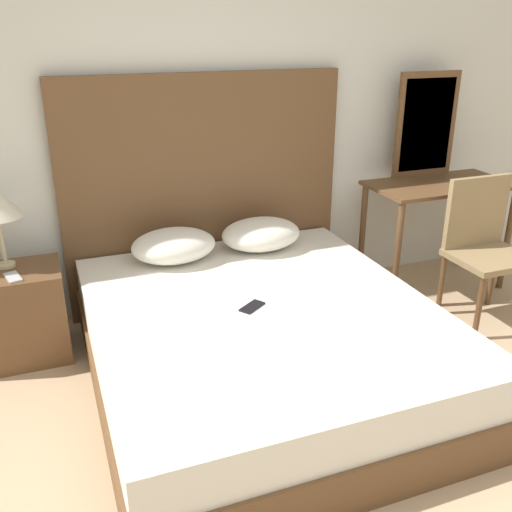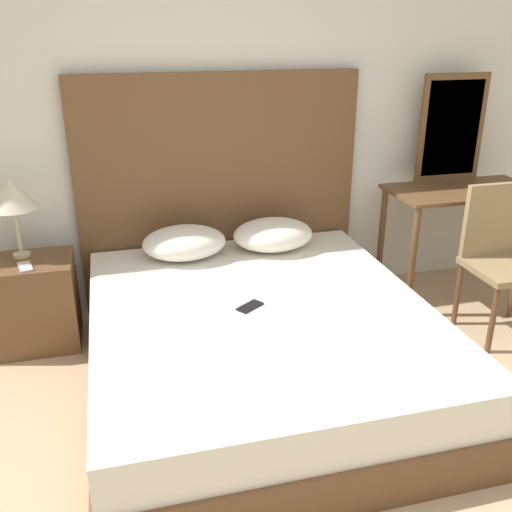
{
  "view_description": "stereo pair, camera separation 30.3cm",
  "coord_description": "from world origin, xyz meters",
  "views": [
    {
      "loc": [
        -1.02,
        -1.12,
        1.86
      ],
      "look_at": [
        -0.03,
        1.5,
        0.71
      ],
      "focal_mm": 40.0,
      "sensor_mm": 36.0,
      "label": 1
    },
    {
      "loc": [
        -0.74,
        -1.21,
        1.86
      ],
      "look_at": [
        -0.03,
        1.5,
        0.71
      ],
      "focal_mm": 40.0,
      "sensor_mm": 36.0,
      "label": 2
    }
  ],
  "objects": [
    {
      "name": "table_lamp",
      "position": [
        -1.3,
        2.21,
        0.94
      ],
      "size": [
        0.28,
        0.28,
        0.48
      ],
      "color": "tan",
      "rests_on": "nightstand"
    },
    {
      "name": "phone_on_bed",
      "position": [
        -0.09,
        1.4,
        0.46
      ],
      "size": [
        0.16,
        0.14,
        0.01
      ],
      "color": "black",
      "rests_on": "bed"
    },
    {
      "name": "chair",
      "position": [
        1.6,
        1.58,
        0.54
      ],
      "size": [
        0.49,
        0.42,
        0.95
      ],
      "color": "olive",
      "rests_on": "ground_plane"
    },
    {
      "name": "pillow_left",
      "position": [
        -0.32,
        2.18,
        0.56
      ],
      "size": [
        0.53,
        0.4,
        0.2
      ],
      "color": "silver",
      "rests_on": "bed"
    },
    {
      "name": "headboard",
      "position": [
        -0.03,
        2.45,
        0.79
      ],
      "size": [
        1.89,
        0.05,
        1.57
      ],
      "color": "brown",
      "rests_on": "ground_plane"
    },
    {
      "name": "vanity_desk",
      "position": [
        1.61,
        2.09,
        0.67
      ],
      "size": [
        1.03,
        0.54,
        0.8
      ],
      "color": "brown",
      "rests_on": "ground_plane"
    },
    {
      "name": "bed",
      "position": [
        -0.03,
        1.39,
        0.23
      ],
      "size": [
        1.8,
        2.07,
        0.46
      ],
      "color": "brown",
      "rests_on": "ground_plane"
    },
    {
      "name": "wall_back",
      "position": [
        0.0,
        2.53,
        1.35
      ],
      "size": [
        10.0,
        0.06,
        2.7
      ],
      "color": "silver",
      "rests_on": "ground_plane"
    },
    {
      "name": "pillow_right",
      "position": [
        0.27,
        2.18,
        0.56
      ],
      "size": [
        0.53,
        0.4,
        0.2
      ],
      "color": "silver",
      "rests_on": "bed"
    },
    {
      "name": "phone_on_nightstand",
      "position": [
        -1.26,
        2.02,
        0.56
      ],
      "size": [
        0.1,
        0.16,
        0.01
      ],
      "color": "#B7B7BC",
      "rests_on": "nightstand"
    },
    {
      "name": "vanity_mirror",
      "position": [
        1.61,
        2.33,
        1.17
      ],
      "size": [
        0.49,
        0.03,
        0.74
      ],
      "color": "brown",
      "rests_on": "vanity_desk"
    },
    {
      "name": "nightstand",
      "position": [
        -1.27,
        2.13,
        0.28
      ],
      "size": [
        0.52,
        0.41,
        0.56
      ],
      "color": "brown",
      "rests_on": "ground_plane"
    }
  ]
}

